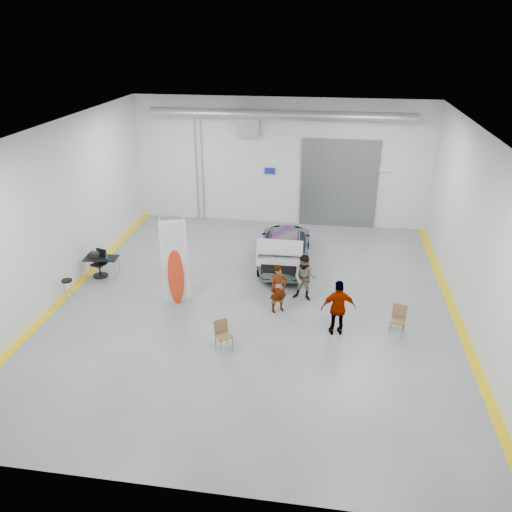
# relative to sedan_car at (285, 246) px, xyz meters

# --- Properties ---
(ground) EXTENTS (16.00, 16.00, 0.00)m
(ground) POSITION_rel_sedan_car_xyz_m (-0.72, -3.47, -0.72)
(ground) COLOR slate
(ground) RESTS_ON ground
(room_shell) EXTENTS (14.02, 16.18, 6.01)m
(room_shell) POSITION_rel_sedan_car_xyz_m (-0.48, -1.26, 3.36)
(room_shell) COLOR silver
(room_shell) RESTS_ON ground
(sedan_car) EXTENTS (2.25, 5.07, 1.44)m
(sedan_car) POSITION_rel_sedan_car_xyz_m (0.00, 0.00, 0.00)
(sedan_car) COLOR white
(sedan_car) RESTS_ON ground
(person_a) EXTENTS (0.75, 0.69, 1.73)m
(person_a) POSITION_rel_sedan_car_xyz_m (0.16, -3.95, 0.14)
(person_a) COLOR #8F724E
(person_a) RESTS_ON ground
(person_b) EXTENTS (0.93, 0.77, 1.72)m
(person_b) POSITION_rel_sedan_car_xyz_m (0.98, -3.01, 0.14)
(person_b) COLOR teal
(person_b) RESTS_ON ground
(person_c) EXTENTS (1.15, 0.64, 1.87)m
(person_c) POSITION_rel_sedan_car_xyz_m (2.15, -5.03, 0.21)
(person_c) COLOR #A46236
(person_c) RESTS_ON ground
(surfboard_display) EXTENTS (0.89, 0.46, 3.27)m
(surfboard_display) POSITION_rel_sedan_car_xyz_m (-3.51, -3.89, 0.60)
(surfboard_display) COLOR white
(surfboard_display) RESTS_ON ground
(folding_chair_near) EXTENTS (0.61, 0.68, 0.93)m
(folding_chair_near) POSITION_rel_sedan_car_xyz_m (-1.21, -6.39, -0.43)
(folding_chair_near) COLOR brown
(folding_chair_near) RESTS_ON ground
(folding_chair_far) EXTENTS (0.54, 0.57, 0.94)m
(folding_chair_far) POSITION_rel_sedan_car_xyz_m (4.03, -4.74, -0.43)
(folding_chair_far) COLOR brown
(folding_chair_far) RESTS_ON ground
(shop_stool) EXTENTS (0.39, 0.39, 0.77)m
(shop_stool) POSITION_rel_sedan_car_xyz_m (-7.32, -4.25, -0.34)
(shop_stool) COLOR black
(shop_stool) RESTS_ON ground
(work_table) EXTENTS (1.32, 0.75, 1.03)m
(work_table) POSITION_rel_sedan_car_xyz_m (-6.95, -2.37, 0.07)
(work_table) COLOR #999BA1
(work_table) RESTS_ON ground
(office_chair) EXTENTS (0.58, 0.60, 1.07)m
(office_chair) POSITION_rel_sedan_car_xyz_m (-6.99, -2.34, -0.25)
(office_chair) COLOR black
(office_chair) RESTS_ON ground
(trunk_lid) EXTENTS (1.68, 1.02, 0.04)m
(trunk_lid) POSITION_rel_sedan_car_xyz_m (0.00, -2.24, 0.74)
(trunk_lid) COLOR silver
(trunk_lid) RESTS_ON sedan_car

